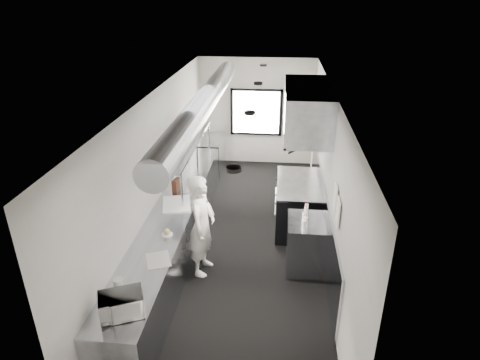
% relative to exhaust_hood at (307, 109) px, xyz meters
% --- Properties ---
extents(floor, '(3.00, 8.00, 0.01)m').
position_rel_exhaust_hood_xyz_m(floor, '(-1.10, -0.70, -2.39)').
color(floor, black).
rests_on(floor, ground).
extents(ceiling, '(3.00, 8.00, 0.01)m').
position_rel_exhaust_hood_xyz_m(ceiling, '(-1.10, -0.70, 0.41)').
color(ceiling, silver).
rests_on(ceiling, wall_back).
extents(wall_back, '(3.00, 0.02, 2.80)m').
position_rel_exhaust_hood_xyz_m(wall_back, '(-1.10, 3.30, -0.99)').
color(wall_back, beige).
rests_on(wall_back, floor).
extents(wall_front, '(3.00, 0.02, 2.80)m').
position_rel_exhaust_hood_xyz_m(wall_front, '(-1.10, -4.70, -0.99)').
color(wall_front, beige).
rests_on(wall_front, floor).
extents(wall_left, '(0.02, 8.00, 2.80)m').
position_rel_exhaust_hood_xyz_m(wall_left, '(-2.60, -0.70, -0.99)').
color(wall_left, beige).
rests_on(wall_left, floor).
extents(wall_right, '(0.02, 8.00, 2.80)m').
position_rel_exhaust_hood_xyz_m(wall_right, '(0.40, -0.70, -0.99)').
color(wall_right, beige).
rests_on(wall_right, floor).
extents(wall_cladding, '(0.03, 5.50, 1.10)m').
position_rel_exhaust_hood_xyz_m(wall_cladding, '(0.38, -0.40, -1.84)').
color(wall_cladding, gray).
rests_on(wall_cladding, wall_right).
extents(hvac_duct, '(0.40, 6.40, 0.40)m').
position_rel_exhaust_hood_xyz_m(hvac_duct, '(-1.80, -0.30, 0.16)').
color(hvac_duct, gray).
rests_on(hvac_duct, ceiling).
extents(service_window, '(1.36, 0.05, 1.25)m').
position_rel_exhaust_hood_xyz_m(service_window, '(-1.10, 3.26, -0.99)').
color(service_window, white).
rests_on(service_window, wall_back).
extents(exhaust_hood, '(0.81, 2.20, 0.88)m').
position_rel_exhaust_hood_xyz_m(exhaust_hood, '(0.00, 0.00, 0.00)').
color(exhaust_hood, gray).
rests_on(exhaust_hood, ceiling).
extents(prep_counter, '(0.70, 6.00, 0.90)m').
position_rel_exhaust_hood_xyz_m(prep_counter, '(-2.25, -1.20, -1.94)').
color(prep_counter, gray).
rests_on(prep_counter, floor).
extents(pass_shelf, '(0.45, 3.00, 0.68)m').
position_rel_exhaust_hood_xyz_m(pass_shelf, '(-2.29, 0.30, -0.86)').
color(pass_shelf, gray).
rests_on(pass_shelf, prep_counter).
extents(range, '(0.88, 1.60, 0.94)m').
position_rel_exhaust_hood_xyz_m(range, '(-0.06, 0.00, -1.92)').
color(range, black).
rests_on(range, floor).
extents(bottle_station, '(0.65, 0.80, 0.90)m').
position_rel_exhaust_hood_xyz_m(bottle_station, '(0.05, -1.40, -1.94)').
color(bottle_station, gray).
rests_on(bottle_station, floor).
extents(far_work_table, '(0.70, 1.20, 0.90)m').
position_rel_exhaust_hood_xyz_m(far_work_table, '(-2.25, 2.50, -1.94)').
color(far_work_table, gray).
rests_on(far_work_table, floor).
extents(notice_sheet_a, '(0.02, 0.28, 0.38)m').
position_rel_exhaust_hood_xyz_m(notice_sheet_a, '(0.37, -1.90, -0.79)').
color(notice_sheet_a, white).
rests_on(notice_sheet_a, wall_right).
extents(notice_sheet_b, '(0.02, 0.28, 0.38)m').
position_rel_exhaust_hood_xyz_m(notice_sheet_b, '(0.37, -2.25, -0.84)').
color(notice_sheet_b, white).
rests_on(notice_sheet_b, wall_right).
extents(line_cook, '(0.50, 0.69, 1.74)m').
position_rel_exhaust_hood_xyz_m(line_cook, '(-1.66, -1.65, -1.52)').
color(line_cook, white).
rests_on(line_cook, floor).
extents(microwave, '(0.56, 0.50, 0.28)m').
position_rel_exhaust_hood_xyz_m(microwave, '(-2.20, -3.76, -1.35)').
color(microwave, white).
rests_on(microwave, prep_counter).
extents(deli_tub_a, '(0.13, 0.13, 0.09)m').
position_rel_exhaust_hood_xyz_m(deli_tub_a, '(-2.36, -3.53, -1.45)').
color(deli_tub_a, '#AAB6A7').
rests_on(deli_tub_a, prep_counter).
extents(deli_tub_b, '(0.14, 0.14, 0.09)m').
position_rel_exhaust_hood_xyz_m(deli_tub_b, '(-2.44, -3.27, -1.45)').
color(deli_tub_b, '#AAB6A7').
rests_on(deli_tub_b, prep_counter).
extents(newspaper, '(0.45, 0.49, 0.01)m').
position_rel_exhaust_hood_xyz_m(newspaper, '(-2.08, -2.69, -1.49)').
color(newspaper, silver).
rests_on(newspaper, prep_counter).
extents(small_plate, '(0.23, 0.23, 0.01)m').
position_rel_exhaust_hood_xyz_m(small_plate, '(-2.13, -2.03, -1.48)').
color(small_plate, silver).
rests_on(small_plate, prep_counter).
extents(pastry, '(0.09, 0.09, 0.09)m').
position_rel_exhaust_hood_xyz_m(pastry, '(-2.13, -2.03, -1.43)').
color(pastry, tan).
rests_on(pastry, small_plate).
extents(cutting_board, '(0.61, 0.72, 0.02)m').
position_rel_exhaust_hood_xyz_m(cutting_board, '(-2.22, -1.04, -1.48)').
color(cutting_board, white).
rests_on(cutting_board, prep_counter).
extents(knife_block, '(0.15, 0.23, 0.23)m').
position_rel_exhaust_hood_xyz_m(knife_block, '(-2.34, -0.49, -1.37)').
color(knife_block, '#4C2A1B').
rests_on(knife_block, prep_counter).
extents(plate_stack_a, '(0.28, 0.28, 0.29)m').
position_rel_exhaust_hood_xyz_m(plate_stack_a, '(-2.27, -0.44, -0.68)').
color(plate_stack_a, silver).
rests_on(plate_stack_a, pass_shelf).
extents(plate_stack_b, '(0.30, 0.30, 0.33)m').
position_rel_exhaust_hood_xyz_m(plate_stack_b, '(-2.29, 0.14, -0.66)').
color(plate_stack_b, silver).
rests_on(plate_stack_b, pass_shelf).
extents(plate_stack_c, '(0.34, 0.34, 0.37)m').
position_rel_exhaust_hood_xyz_m(plate_stack_c, '(-2.30, 0.42, -0.64)').
color(plate_stack_c, silver).
rests_on(plate_stack_c, pass_shelf).
extents(plate_stack_d, '(0.30, 0.30, 0.37)m').
position_rel_exhaust_hood_xyz_m(plate_stack_d, '(-2.31, 0.96, -0.64)').
color(plate_stack_d, silver).
rests_on(plate_stack_d, pass_shelf).
extents(squeeze_bottle_a, '(0.08, 0.08, 0.19)m').
position_rel_exhaust_hood_xyz_m(squeeze_bottle_a, '(-0.03, -1.70, -1.40)').
color(squeeze_bottle_a, white).
rests_on(squeeze_bottle_a, bottle_station).
extents(squeeze_bottle_b, '(0.07, 0.07, 0.18)m').
position_rel_exhaust_hood_xyz_m(squeeze_bottle_b, '(0.01, -1.58, -1.40)').
color(squeeze_bottle_b, white).
rests_on(squeeze_bottle_b, bottle_station).
extents(squeeze_bottle_c, '(0.07, 0.07, 0.17)m').
position_rel_exhaust_hood_xyz_m(squeeze_bottle_c, '(-0.02, -1.43, -1.41)').
color(squeeze_bottle_c, white).
rests_on(squeeze_bottle_c, bottle_station).
extents(squeeze_bottle_d, '(0.07, 0.07, 0.19)m').
position_rel_exhaust_hood_xyz_m(squeeze_bottle_d, '(0.02, -1.28, -1.39)').
color(squeeze_bottle_d, white).
rests_on(squeeze_bottle_d, bottle_station).
extents(squeeze_bottle_e, '(0.07, 0.07, 0.17)m').
position_rel_exhaust_hood_xyz_m(squeeze_bottle_e, '(0.04, -1.13, -1.40)').
color(squeeze_bottle_e, white).
rests_on(squeeze_bottle_e, bottle_station).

